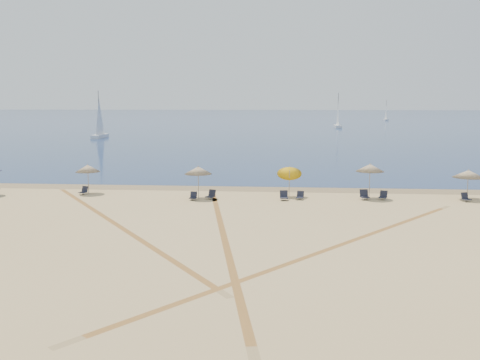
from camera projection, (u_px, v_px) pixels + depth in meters
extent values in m
plane|color=tan|center=(195.00, 290.00, 20.33)|extent=(160.00, 160.00, 0.00)
plane|color=#0C2151|center=(279.00, 117.00, 242.10)|extent=(500.00, 500.00, 0.00)
plane|color=olive|center=(244.00, 188.00, 43.99)|extent=(500.00, 500.00, 0.00)
cylinder|color=gray|center=(88.00, 180.00, 41.53)|extent=(0.05, 0.05, 2.12)
cone|color=beige|center=(88.00, 168.00, 41.40)|extent=(1.89, 1.89, 0.55)
sphere|color=gray|center=(88.00, 164.00, 41.35)|extent=(0.08, 0.08, 0.08)
cylinder|color=gray|center=(198.00, 183.00, 39.48)|extent=(0.05, 0.06, 2.24)
cone|color=beige|center=(198.00, 170.00, 39.34)|extent=(2.04, 2.04, 0.56)
sphere|color=gray|center=(198.00, 166.00, 39.30)|extent=(0.08, 0.08, 0.08)
cylinder|color=gray|center=(289.00, 183.00, 39.73)|extent=(0.05, 1.02, 2.15)
cone|color=#E5AB0E|center=(289.00, 170.00, 40.01)|extent=(1.85, 1.91, 1.27)
sphere|color=gray|center=(289.00, 166.00, 39.97)|extent=(0.08, 0.08, 0.08)
cylinder|color=gray|center=(370.00, 182.00, 39.45)|extent=(0.05, 0.05, 2.42)
cone|color=beige|center=(370.00, 168.00, 39.29)|extent=(2.08, 2.08, 0.55)
sphere|color=gray|center=(370.00, 164.00, 39.25)|extent=(0.08, 0.08, 0.08)
cylinder|color=gray|center=(468.00, 186.00, 39.09)|extent=(0.05, 0.05, 2.03)
cone|color=beige|center=(468.00, 174.00, 38.96)|extent=(2.24, 2.24, 0.55)
sphere|color=gray|center=(469.00, 170.00, 38.92)|extent=(0.08, 0.08, 0.08)
cube|color=black|center=(83.00, 192.00, 41.11)|extent=(0.66, 0.66, 0.05)
cube|color=black|center=(85.00, 189.00, 41.31)|extent=(0.55, 0.35, 0.46)
cylinder|color=#A5A5AD|center=(80.00, 194.00, 41.02)|extent=(0.02, 0.02, 0.17)
cylinder|color=#A5A5AD|center=(84.00, 194.00, 40.86)|extent=(0.02, 0.02, 0.17)
cube|color=black|center=(193.00, 198.00, 38.81)|extent=(0.53, 0.53, 0.04)
cube|color=black|center=(194.00, 194.00, 39.01)|extent=(0.50, 0.22, 0.44)
cylinder|color=#A5A5AD|center=(190.00, 199.00, 38.68)|extent=(0.02, 0.02, 0.16)
cylinder|color=#A5A5AD|center=(195.00, 200.00, 38.61)|extent=(0.02, 0.02, 0.16)
cube|color=black|center=(210.00, 197.00, 39.19)|extent=(0.74, 0.74, 0.05)
cube|color=black|center=(212.00, 193.00, 39.39)|extent=(0.59, 0.42, 0.50)
cylinder|color=#A5A5AD|center=(207.00, 198.00, 39.11)|extent=(0.02, 0.02, 0.18)
cylinder|color=#A5A5AD|center=(212.00, 199.00, 38.89)|extent=(0.02, 0.02, 0.18)
cube|color=black|center=(284.00, 198.00, 38.71)|extent=(0.62, 0.62, 0.05)
cube|color=black|center=(284.00, 194.00, 38.95)|extent=(0.59, 0.26, 0.51)
cylinder|color=#A5A5AD|center=(281.00, 200.00, 38.52)|extent=(0.02, 0.02, 0.19)
cylinder|color=#A5A5AD|center=(287.00, 200.00, 38.52)|extent=(0.02, 0.02, 0.19)
cube|color=black|center=(300.00, 197.00, 38.99)|extent=(0.59, 0.59, 0.05)
cube|color=black|center=(300.00, 194.00, 39.19)|extent=(0.53, 0.28, 0.45)
cylinder|color=#A5A5AD|center=(297.00, 199.00, 38.87)|extent=(0.02, 0.02, 0.17)
cylinder|color=#A5A5AD|center=(303.00, 199.00, 38.76)|extent=(0.02, 0.02, 0.17)
cube|color=black|center=(365.00, 197.00, 38.93)|extent=(0.69, 0.69, 0.05)
cube|color=black|center=(364.00, 193.00, 39.18)|extent=(0.63, 0.32, 0.54)
cylinder|color=#A5A5AD|center=(362.00, 199.00, 38.71)|extent=(0.03, 0.03, 0.20)
cylinder|color=#A5A5AD|center=(369.00, 199.00, 38.75)|extent=(0.03, 0.03, 0.20)
cube|color=black|center=(383.00, 197.00, 38.95)|extent=(0.70, 0.70, 0.05)
cube|color=black|center=(384.00, 194.00, 39.14)|extent=(0.57, 0.39, 0.48)
cylinder|color=#A5A5AD|center=(380.00, 199.00, 38.87)|extent=(0.02, 0.02, 0.17)
cylinder|color=#A5A5AD|center=(386.00, 199.00, 38.67)|extent=(0.02, 0.02, 0.17)
cube|color=black|center=(467.00, 199.00, 38.22)|extent=(0.66, 0.66, 0.05)
cube|color=black|center=(465.00, 196.00, 38.43)|extent=(0.55, 0.35, 0.46)
cylinder|color=#A5A5AD|center=(465.00, 201.00, 38.00)|extent=(0.02, 0.02, 0.17)
cylinder|color=#A5A5AD|center=(470.00, 201.00, 38.09)|extent=(0.02, 0.02, 0.17)
cube|color=white|center=(338.00, 126.00, 145.63)|extent=(1.75, 6.33, 0.69)
cylinder|color=gray|center=(338.00, 110.00, 144.98)|extent=(0.14, 0.14, 9.15)
cube|color=white|center=(100.00, 136.00, 104.54)|extent=(1.57, 6.14, 0.67)
cylinder|color=gray|center=(99.00, 114.00, 103.90)|extent=(0.13, 0.13, 8.93)
cube|color=white|center=(386.00, 120.00, 199.11)|extent=(1.44, 5.16, 0.56)
cylinder|color=gray|center=(386.00, 110.00, 198.58)|extent=(0.11, 0.11, 7.46)
plane|color=tan|center=(224.00, 237.00, 28.37)|extent=(32.52, 32.52, 0.00)
plane|color=tan|center=(223.00, 232.00, 29.45)|extent=(32.52, 32.52, 0.00)
plane|color=tan|center=(324.00, 251.00, 25.65)|extent=(39.30, 39.30, 0.00)
plane|color=tan|center=(336.00, 246.00, 26.44)|extent=(39.30, 39.30, 0.00)
plane|color=tan|center=(115.00, 223.00, 31.47)|extent=(39.02, 39.02, 0.00)
plane|color=tan|center=(109.00, 220.00, 32.41)|extent=(39.02, 39.02, 0.00)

